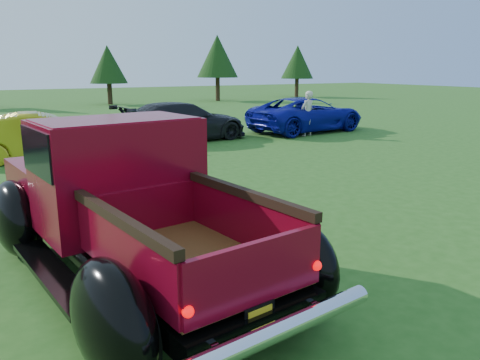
{
  "coord_description": "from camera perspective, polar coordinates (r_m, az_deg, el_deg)",
  "views": [
    {
      "loc": [
        -3.3,
        -6.42,
        2.77
      ],
      "look_at": [
        0.48,
        0.2,
        0.93
      ],
      "focal_mm": 35.0,
      "sensor_mm": 36.0,
      "label": 1
    }
  ],
  "objects": [
    {
      "name": "ground",
      "position": [
        7.73,
        -2.35,
        -7.4
      ],
      "size": [
        120.0,
        120.0,
        0.0
      ],
      "primitive_type": "plane",
      "color": "#275819",
      "rests_on": "ground"
    },
    {
      "name": "tree_mid_right",
      "position": [
        37.59,
        -15.8,
        13.39
      ],
      "size": [
        2.82,
        2.82,
        4.4
      ],
      "color": "#332114",
      "rests_on": "ground"
    },
    {
      "name": "tree_east",
      "position": [
        40.32,
        -2.78,
        14.82
      ],
      "size": [
        3.46,
        3.46,
        5.4
      ],
      "color": "#332114",
      "rests_on": "ground"
    },
    {
      "name": "tree_far_east",
      "position": [
        45.92,
        7.01,
        14.07
      ],
      "size": [
        3.07,
        3.07,
        4.8
      ],
      "color": "#332114",
      "rests_on": "ground"
    },
    {
      "name": "pickup_truck",
      "position": [
        6.62,
        -14.42,
        -2.29
      ],
      "size": [
        3.31,
        5.94,
        2.12
      ],
      "rotation": [
        0.0,
        0.0,
        0.13
      ],
      "color": "black",
      "rests_on": "ground"
    },
    {
      "name": "show_car_yellow",
      "position": [
        15.61,
        -22.88,
        4.95
      ],
      "size": [
        4.45,
        1.87,
        1.43
      ],
      "primitive_type": "imported",
      "rotation": [
        0.0,
        0.0,
        1.49
      ],
      "color": "#A99A16",
      "rests_on": "ground"
    },
    {
      "name": "show_car_grey",
      "position": [
        18.2,
        -7.02,
        7.09
      ],
      "size": [
        5.3,
        2.55,
        1.49
      ],
      "primitive_type": "imported",
      "rotation": [
        0.0,
        0.0,
        1.66
      ],
      "color": "black",
      "rests_on": "ground"
    },
    {
      "name": "show_car_blue",
      "position": [
        20.92,
        8.15,
        7.92
      ],
      "size": [
        5.67,
        3.1,
        1.51
      ],
      "primitive_type": "imported",
      "rotation": [
        0.0,
        0.0,
        1.68
      ],
      "color": "#0D1192",
      "rests_on": "ground"
    },
    {
      "name": "spectator",
      "position": [
        19.58,
        8.22,
        8.02
      ],
      "size": [
        0.75,
        0.59,
        1.83
      ],
      "primitive_type": "imported",
      "rotation": [
        0.0,
        0.0,
        3.38
      ],
      "color": "beige",
      "rests_on": "ground"
    }
  ]
}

